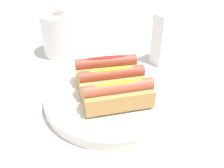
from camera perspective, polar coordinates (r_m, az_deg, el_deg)
The scene contains 7 objects.
ground_plane at distance 0.66m, azimuth -1.66°, elevation -4.16°, with size 2.40×2.40×0.00m, color beige.
serving_bowl at distance 0.65m, azimuth 0.00°, elevation -2.49°, with size 0.32×0.32×0.03m.
hotdog_front at distance 0.59m, azimuth 1.41°, elevation -2.33°, with size 0.16×0.09×0.06m.
hotdog_back at distance 0.63m, azimuth 0.00°, elevation 0.59°, with size 0.16×0.09×0.06m.
hotdog_side at distance 0.67m, azimuth -1.23°, elevation 3.12°, with size 0.16×0.09×0.06m.
paper_towel_roll at distance 0.86m, azimuth -10.83°, elevation 10.21°, with size 0.11×0.11×0.13m.
napkin_box at distance 0.82m, azimuth 12.08°, elevation 9.62°, with size 0.11×0.04×0.15m, color white.
Camera 1 is at (-0.23, -0.46, 0.41)m, focal length 43.86 mm.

